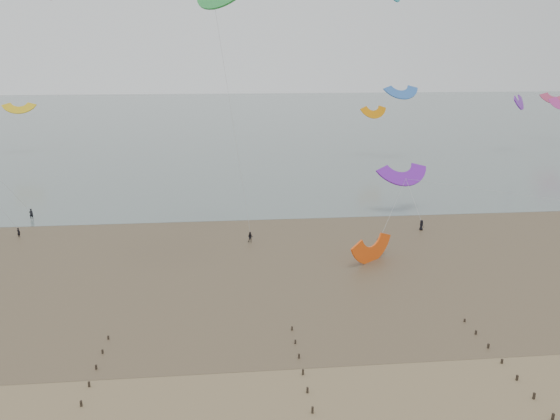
# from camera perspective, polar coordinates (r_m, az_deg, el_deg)

# --- Properties ---
(ground) EXTENTS (500.00, 500.00, 0.00)m
(ground) POSITION_cam_1_polar(r_m,az_deg,el_deg) (45.61, -2.11, -19.87)
(ground) COLOR brown
(ground) RESTS_ON ground
(sea_and_shore) EXTENTS (500.00, 665.00, 0.03)m
(sea_and_shore) POSITION_cam_1_polar(r_m,az_deg,el_deg) (76.17, -6.84, -4.63)
(sea_and_shore) COLOR #475654
(sea_and_shore) RESTS_ON ground
(kitesurfer_lead) EXTENTS (0.63, 0.51, 1.50)m
(kitesurfer_lead) POSITION_cam_1_polar(r_m,az_deg,el_deg) (91.33, -25.65, -2.13)
(kitesurfer_lead) COLOR black
(kitesurfer_lead) RESTS_ON ground
(kitesurfers) EXTENTS (102.01, 22.42, 1.82)m
(kitesurfers) POSITION_cam_1_polar(r_m,az_deg,el_deg) (90.63, 12.86, -1.00)
(kitesurfers) COLOR black
(kitesurfers) RESTS_ON ground
(grounded_kite) EXTENTS (8.73, 8.48, 3.79)m
(grounded_kite) POSITION_cam_1_polar(r_m,az_deg,el_deg) (74.27, 9.55, -5.30)
(grounded_kite) COLOR #F8510F
(grounded_kite) RESTS_ON ground
(kites_airborne) EXTENTS (236.06, 108.00, 43.07)m
(kites_airborne) POSITION_cam_1_polar(r_m,az_deg,el_deg) (125.93, -10.16, 13.30)
(kites_airborne) COLOR teal
(kites_airborne) RESTS_ON ground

